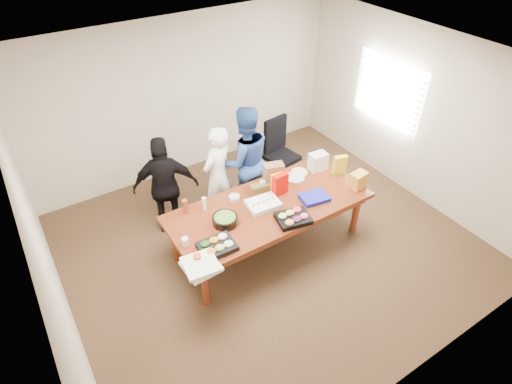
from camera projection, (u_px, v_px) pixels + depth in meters
floor at (268, 244)px, 6.22m from camera, size 5.50×5.00×0.02m
ceiling at (273, 65)px, 4.56m from camera, size 5.50×5.00×0.02m
wall_back at (187, 97)px, 7.05m from camera, size 5.50×0.04×2.70m
wall_front at (429, 304)px, 3.73m from camera, size 5.50×0.04×2.70m
wall_left at (43, 253)px, 4.22m from camera, size 0.04×5.00×2.70m
wall_right at (416, 115)px, 6.56m from camera, size 0.04×5.00×2.70m
window_panel at (388, 92)px, 6.86m from camera, size 0.03×1.40×1.10m
window_blinds at (386, 93)px, 6.84m from camera, size 0.04×1.36×1.00m
conference_table at (269, 225)px, 5.99m from camera, size 2.80×1.20×0.75m
office_chair at (282, 155)px, 7.12m from camera, size 0.64×0.64×1.10m
person_center at (218, 175)px, 6.23m from camera, size 0.68×0.57×1.59m
person_right at (245, 160)px, 6.40m from camera, size 0.96×0.81×1.75m
person_left at (166, 186)px, 6.02m from camera, size 1.01×0.71×1.58m
veggie_tray at (217, 246)px, 5.08m from camera, size 0.45×0.36×0.07m
fruit_tray at (293, 218)px, 5.49m from camera, size 0.49×0.42×0.07m
sheet_cake at (263, 204)px, 5.71m from camera, size 0.46×0.36×0.08m
salad_bowl at (225, 220)px, 5.43m from camera, size 0.36×0.36×0.11m
chip_bag_blue at (314, 197)px, 5.84m from camera, size 0.42×0.35×0.06m
chip_bag_red at (280, 184)px, 5.86m from camera, size 0.23×0.10×0.33m
chip_bag_yellow at (340, 165)px, 6.26m from camera, size 0.22×0.13×0.30m
chip_bag_orange at (278, 183)px, 5.91m from camera, size 0.20×0.11×0.30m
mayo_jar at (263, 185)px, 5.99m from camera, size 0.11×0.11×0.14m
mustard_bottle at (268, 175)px, 6.15m from camera, size 0.08×0.08×0.19m
dressing_bottle at (185, 207)px, 5.56m from camera, size 0.09×0.09×0.22m
ranch_bottle at (204, 204)px, 5.63m from camera, size 0.07×0.07×0.19m
banana_bunch at (272, 181)px, 6.13m from camera, size 0.27×0.21×0.08m
bread_loaf at (260, 188)px, 5.97m from camera, size 0.30×0.18×0.11m
kraft_bag at (273, 175)px, 6.00m from camera, size 0.32×0.24×0.37m
red_cup at (197, 259)px, 4.88m from camera, size 0.10×0.10×0.12m
clear_cup_a at (185, 242)px, 5.11m from camera, size 0.10×0.10×0.11m
clear_cup_b at (185, 243)px, 5.11m from camera, size 0.08×0.08×0.10m
pizza_box_lower at (201, 266)px, 4.85m from camera, size 0.40×0.40×0.04m
pizza_box_upper at (201, 265)px, 4.81m from camera, size 0.43×0.43×0.04m
plate_a at (295, 177)px, 6.25m from camera, size 0.35×0.35×0.02m
plate_b at (300, 172)px, 6.36m from camera, size 0.26×0.26×0.02m
dip_bowl_a at (267, 185)px, 6.08m from camera, size 0.15×0.15×0.05m
dip_bowl_b at (234, 198)px, 5.83m from camera, size 0.18×0.18×0.06m
grocery_bag_white at (318, 162)px, 6.35m from camera, size 0.27×0.21×0.28m
grocery_bag_yellow at (358, 180)px, 6.01m from camera, size 0.26×0.19×0.24m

